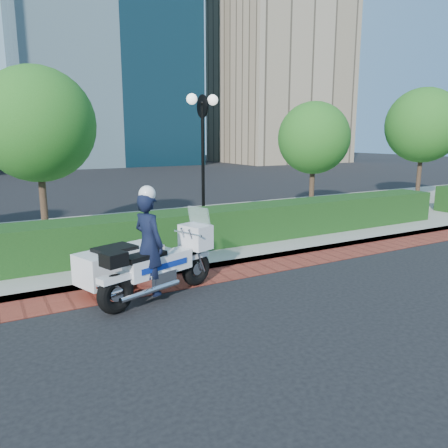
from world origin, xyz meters
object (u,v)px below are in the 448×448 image
lamppost (203,142)px  tree_b (37,125)px  tree_d (423,125)px  police_motorcycle (141,258)px  tree_c (314,138)px

lamppost → tree_b: tree_b is taller
tree_d → police_motorcycle: 16.58m
tree_c → police_motorcycle: 10.67m
lamppost → police_motorcycle: size_ratio=1.50×
tree_b → tree_c: bearing=-0.0°
tree_b → lamppost: bearing=-16.1°
lamppost → tree_c: 5.65m
tree_c → tree_d: bearing=0.0°
tree_b → tree_d: bearing=0.0°
lamppost → tree_d: tree_d is taller
tree_b → police_motorcycle: size_ratio=1.74×
lamppost → police_motorcycle: bearing=-130.1°
tree_d → police_motorcycle: size_ratio=1.84×
tree_c → tree_d: size_ratio=0.83×
lamppost → tree_b: (-4.50, 1.30, 0.48)m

